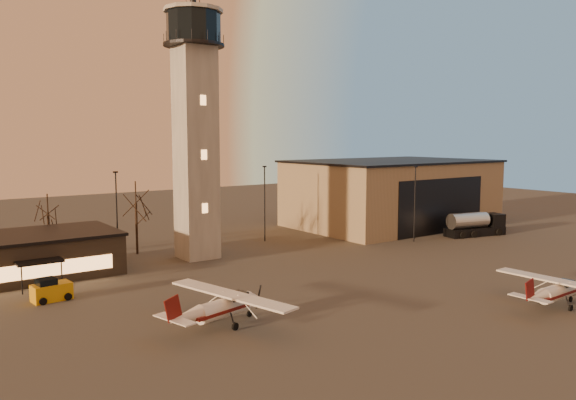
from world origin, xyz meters
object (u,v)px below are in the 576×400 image
Objects in this scene: cessna_front at (558,294)px; control_tower at (195,116)px; fuel_truck at (475,226)px; service_cart at (51,292)px; cessna_rear at (227,310)px; hangar at (391,193)px.

control_tower is at bearing 112.52° from cessna_front.
fuel_truck is 2.82× the size of service_cart.
service_cart is at bearing 109.28° from cessna_rear.
cessna_rear is at bearing -152.01° from fuel_truck.
fuel_truck reaches higher than cessna_rear.
hangar is at bearing 6.00° from service_cart.
fuel_truck reaches higher than cessna_front.
cessna_front is 3.34× the size of service_cart.
cessna_rear is at bearing -149.44° from hangar.
cessna_front is (15.65, -34.61, -15.28)m from control_tower.
cessna_rear is (-44.88, -26.50, -4.02)m from hangar.
hangar is 2.54× the size of cessna_rear.
fuel_truck is at bearing 1.41° from cessna_rear.
cessna_front is at bearing -39.77° from cessna_rear.
control_tower is 25.24m from service_cart.
control_tower reaches higher than cessna_front.
hangar is 55.61m from service_cart.
control_tower is 2.70× the size of cessna_rear.
control_tower is 28.57m from cessna_rear.
hangar reaches higher than fuel_truck.
service_cart is at bearing -168.57° from fuel_truck.
control_tower reaches higher than hangar.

